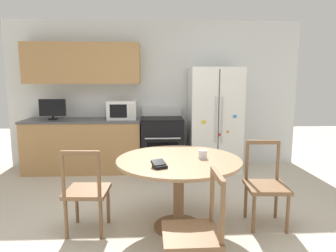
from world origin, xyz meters
TOP-DOWN VIEW (x-y plane):
  - ground_plane at (0.00, 0.00)m, footprint 14.00×14.00m
  - back_wall at (-0.31, 2.59)m, footprint 5.20×0.44m
  - kitchen_counter at (-1.22, 2.29)m, footprint 1.97×0.64m
  - refrigerator at (1.02, 2.24)m, footprint 0.86×0.71m
  - oven_range at (0.12, 2.26)m, footprint 0.70×0.68m
  - microwave at (-0.56, 2.29)m, footprint 0.48×0.39m
  - countertop_tv at (-1.72, 2.30)m, footprint 0.44×0.16m
  - dining_table at (0.23, 0.18)m, footprint 1.29×1.29m
  - dining_chair_left at (-0.71, 0.13)m, footprint 0.44×0.44m
  - dining_chair_right at (1.18, 0.22)m, footprint 0.45×0.45m
  - dining_chair_near at (0.28, -0.77)m, footprint 0.42×0.42m
  - candle_glass at (0.49, 0.20)m, footprint 0.09×0.09m
  - wallet at (0.03, -0.13)m, footprint 0.16×0.17m

SIDE VIEW (x-z plane):
  - ground_plane at x=0.00m, z-range 0.00..0.00m
  - dining_chair_left at x=-0.71m, z-range -0.02..0.89m
  - dining_chair_right at x=1.18m, z-range -0.02..0.89m
  - dining_chair_near at x=0.28m, z-range -0.02..0.89m
  - kitchen_counter at x=-1.22m, z-range 0.00..0.90m
  - oven_range at x=0.12m, z-range -0.07..1.01m
  - dining_table at x=0.23m, z-range 0.24..1.00m
  - wallet at x=0.03m, z-range 0.75..0.82m
  - candle_glass at x=0.49m, z-range 0.75..0.83m
  - refrigerator at x=1.02m, z-range 0.00..1.77m
  - microwave at x=-0.56m, z-range 0.90..1.21m
  - countertop_tv at x=-1.72m, z-range 0.91..1.26m
  - back_wall at x=-0.31m, z-range 0.14..2.74m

